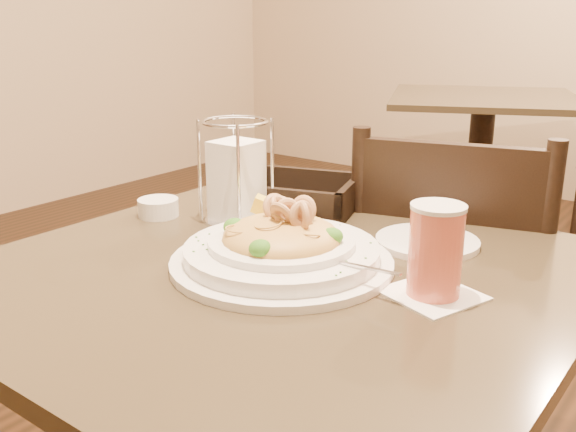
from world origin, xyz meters
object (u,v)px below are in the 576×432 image
Objects in this scene: butter_ramekin at (158,208)px; pasta_bowl at (282,247)px; main_table at (281,398)px; background_table at (481,143)px; bread_basket at (298,198)px; side_plate at (427,242)px; napkin_caddy at (237,179)px; drink_glass at (435,251)px; dining_chair_near at (448,314)px.

pasta_bowl is at bearing -10.00° from butter_ramekin.
main_table and background_table have the same top height.
bread_basket is 0.28m from butter_ramekin.
butter_ramekin is at bearing -84.70° from background_table.
side_plate is at bearing -7.45° from bread_basket.
napkin_caddy is (-0.21, 0.14, 0.33)m from main_table.
napkin_caddy reaches higher than main_table.
main_table is 0.37m from side_plate.
drink_glass is (0.82, -2.36, 0.31)m from background_table.
drink_glass reaches higher than side_plate.
drink_glass is 0.22m from side_plate.
side_plate is (0.72, -2.17, 0.25)m from background_table.
drink_glass reaches higher than bread_basket.
drink_glass reaches higher than pasta_bowl.
dining_chair_near is 0.69m from butter_ramekin.
side_plate is at bearing 58.57° from pasta_bowl.
main_table is at bearing 65.73° from dining_chair_near.
background_table is (-0.58, 2.41, 0.00)m from main_table.
bread_basket is (0.41, -2.13, 0.26)m from background_table.
pasta_bowl is 1.41× the size of bread_basket.
napkin_caddy reaches higher than drink_glass.
butter_ramekin is at bearing -132.52° from bread_basket.
main_table is at bearing -58.71° from bread_basket.
background_table is 3.02× the size of pasta_bowl.
dining_chair_near reaches higher than pasta_bowl.
bread_basket is (-0.17, 0.27, -0.01)m from pasta_bowl.
pasta_bowl is 1.97× the size of napkin_caddy.
napkin_caddy is at bearing 37.17° from dining_chair_near.
drink_glass is (0.24, 0.05, 0.31)m from main_table.
dining_chair_near is 4.64× the size of napkin_caddy.
drink_glass is 0.54× the size of bread_basket.
bread_basket is at bearing -79.13° from background_table.
dining_chair_near is 2.36× the size of pasta_bowl.
napkin_caddy is (-0.04, -0.14, 0.06)m from bread_basket.
bread_basket reaches higher than main_table.
napkin_caddy reaches higher than side_plate.
background_table is at bearing 109.09° from drink_glass.
main_table is at bearing -169.26° from drink_glass.
dining_chair_near is 0.59m from pasta_bowl.
side_plate is at bearing 117.39° from drink_glass.
dining_chair_near is 6.13× the size of drink_glass.
butter_ramekin is at bearing -161.41° from side_plate.
pasta_bowl is 0.25m from drink_glass.
main_table is 5.02× the size of side_plate.
side_plate reaches higher than background_table.
background_table is 2.30m from side_plate.
bread_basket reaches higher than butter_ramekin.
napkin_caddy is at bearing -80.83° from background_table.
background_table is 2.36m from butter_ramekin.
background_table is 2.00m from dining_chair_near.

